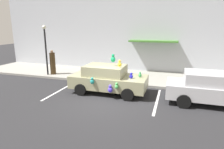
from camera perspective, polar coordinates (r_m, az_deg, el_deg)
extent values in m
plane|color=#262628|center=(9.66, -2.05, -8.21)|extent=(60.00, 60.00, 0.00)
cube|color=gray|center=(14.20, 4.75, -0.62)|extent=(24.00, 4.00, 0.15)
cube|color=#B2B7C1|center=(15.86, 6.79, 12.29)|extent=(24.00, 0.30, 6.40)
cube|color=#3E722D|center=(15.13, 11.99, 9.54)|extent=(3.60, 1.10, 0.12)
cube|color=silver|center=(10.11, 13.07, -7.53)|extent=(0.12, 3.60, 0.01)
cube|color=silver|center=(11.83, -14.85, -4.44)|extent=(0.12, 3.60, 0.01)
cube|color=#989772|center=(10.88, -0.96, -2.04)|extent=(4.19, 1.83, 0.68)
cube|color=#989772|center=(10.79, -2.03, 1.22)|extent=(2.18, 1.61, 0.56)
cylinder|color=black|center=(11.50, 6.67, -2.92)|extent=(0.64, 0.22, 0.64)
cylinder|color=black|center=(9.80, 4.57, -5.90)|extent=(0.64, 0.22, 0.64)
cylinder|color=black|center=(12.24, -5.36, -1.85)|extent=(0.64, 0.22, 0.64)
cylinder|color=black|center=(10.65, -9.20, -4.40)|extent=(0.64, 0.22, 0.64)
ellipsoid|color=teal|center=(10.12, -5.84, -2.13)|extent=(0.21, 0.17, 0.24)
sphere|color=teal|center=(10.08, -5.87, -1.21)|extent=(0.13, 0.13, 0.13)
ellipsoid|color=#AC363E|center=(11.72, -5.42, 1.26)|extent=(0.16, 0.13, 0.19)
sphere|color=#AC363E|center=(11.69, -5.43, 1.88)|extent=(0.10, 0.10, 0.10)
ellipsoid|color=yellow|center=(10.04, 2.22, 2.96)|extent=(0.21, 0.17, 0.25)
sphere|color=yellow|center=(10.00, 2.23, 3.93)|extent=(0.14, 0.14, 0.14)
ellipsoid|color=#30D96A|center=(11.39, -7.64, 0.98)|extent=(0.21, 0.17, 0.25)
sphere|color=#30D96A|center=(11.36, -7.66, 1.82)|extent=(0.13, 0.13, 0.13)
ellipsoid|color=#29CA8A|center=(11.28, -5.44, 1.07)|extent=(0.26, 0.21, 0.31)
sphere|color=#29CA8A|center=(11.24, -5.47, 2.12)|extent=(0.16, 0.16, 0.16)
ellipsoid|color=#389951|center=(10.53, 8.22, -0.25)|extent=(0.17, 0.14, 0.20)
sphere|color=#389951|center=(10.49, 8.25, 0.47)|extent=(0.11, 0.11, 0.11)
ellipsoid|color=#4FC260|center=(9.74, 1.33, -3.61)|extent=(0.19, 0.15, 0.22)
sphere|color=#4FC260|center=(9.70, 1.34, -2.76)|extent=(0.12, 0.12, 0.12)
ellipsoid|color=#158D53|center=(10.49, 0.31, 4.46)|extent=(0.26, 0.21, 0.30)
sphere|color=#158D53|center=(10.45, 0.31, 5.59)|extent=(0.16, 0.16, 0.16)
ellipsoid|color=#2423D7|center=(10.21, 5.65, -0.57)|extent=(0.18, 0.15, 0.22)
sphere|color=#2423D7|center=(10.17, 5.67, 0.24)|extent=(0.12, 0.12, 0.12)
ellipsoid|color=#503EED|center=(9.88, -0.54, -4.53)|extent=(0.24, 0.19, 0.28)
sphere|color=#503EED|center=(9.82, -0.54, -3.46)|extent=(0.15, 0.15, 0.15)
ellipsoid|color=#A748DE|center=(11.40, -4.79, 1.14)|extent=(0.23, 0.19, 0.27)
sphere|color=#A748DE|center=(11.36, -4.81, 2.06)|extent=(0.15, 0.15, 0.15)
cube|color=#B7B7BC|center=(10.42, 27.64, -4.43)|extent=(4.32, 1.79, 0.68)
cube|color=#B7B7BC|center=(10.21, 26.84, -1.04)|extent=(2.25, 1.57, 0.56)
cylinder|color=black|center=(11.20, 19.96, -4.16)|extent=(0.64, 0.22, 0.64)
cylinder|color=black|center=(9.51, 20.29, -7.40)|extent=(0.64, 0.22, 0.64)
ellipsoid|color=#9E723D|center=(13.57, -6.64, -0.09)|extent=(0.34, 0.29, 0.43)
sphere|color=#9E723D|center=(13.50, -6.67, 1.17)|extent=(0.24, 0.24, 0.24)
sphere|color=#9E723D|center=(13.52, -7.01, 1.55)|extent=(0.10, 0.10, 0.10)
sphere|color=#9E723D|center=(13.45, -6.35, 1.50)|extent=(0.10, 0.10, 0.10)
cylinder|color=black|center=(14.92, -18.75, 6.12)|extent=(0.12, 0.12, 3.28)
sphere|color=#EAEACC|center=(14.81, -19.30, 12.96)|extent=(0.28, 0.28, 0.28)
cylinder|color=#44311B|center=(15.11, -17.00, 3.10)|extent=(0.40, 0.40, 1.60)
sphere|color=tan|center=(14.97, -17.24, 6.48)|extent=(0.20, 0.20, 0.20)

